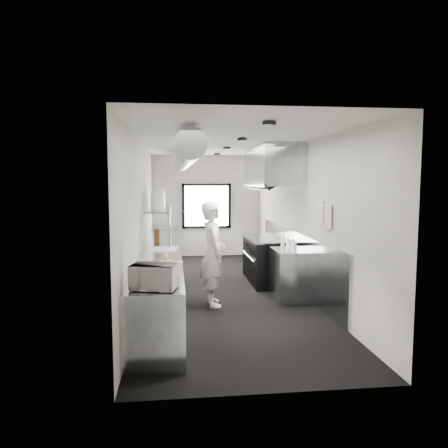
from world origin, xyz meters
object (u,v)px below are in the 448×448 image
object	(u,v)px
pass_shelf	(160,208)
line_cook	(213,254)
plate_stack_c	(160,198)
plate_stack_d	(159,197)
plate_stack_b	(158,199)
microwave	(154,277)
squeeze_bottle_a	(295,248)
prep_counter	(161,276)
squeeze_bottle_d	(288,244)
squeeze_bottle_b	(293,245)
bottle_station	(292,275)
far_work_table	(165,245)
knife_block	(157,236)
range	(269,259)
deli_tub_a	(143,274)
squeeze_bottle_e	(283,241)
squeeze_bottle_c	(289,245)
cutting_board	(164,249)
plate_stack_a	(158,201)
deli_tub_b	(143,272)
small_plate	(166,260)
exhaust_hood	(272,166)

from	to	relation	value
pass_shelf	line_cook	xyz separation A→B (m)	(0.92, -1.85, -0.65)
plate_stack_c	plate_stack_d	bearing A→B (deg)	93.38
plate_stack_b	microwave	bearing A→B (deg)	-88.93
plate_stack_c	squeeze_bottle_a	distance (m)	3.33
prep_counter	squeeze_bottle_d	size ratio (longest dim) A/B	35.65
prep_counter	squeeze_bottle_b	world-z (taller)	squeeze_bottle_b
bottle_station	far_work_table	world-z (taller)	same
knife_block	range	bearing A→B (deg)	0.33
squeeze_bottle_b	knife_block	bearing A→B (deg)	148.78
plate_stack_b	squeeze_bottle_d	xyz separation A→B (m)	(2.31, -1.16, -0.76)
microwave	deli_tub_a	distance (m)	0.63
prep_counter	plate_stack_c	distance (m)	2.19
plate_stack_c	squeeze_bottle_e	size ratio (longest dim) A/B	1.74
plate_stack_c	squeeze_bottle_c	distance (m)	3.10
knife_block	plate_stack_d	world-z (taller)	plate_stack_d
range	plate_stack_b	distance (m)	2.59
cutting_board	plate_stack_d	xyz separation A→B (m)	(-0.14, 2.18, 0.83)
bottle_station	far_work_table	distance (m)	4.53
plate_stack_a	squeeze_bottle_a	world-z (taller)	plate_stack_a
knife_block	deli_tub_b	bearing A→B (deg)	-94.50
line_cook	squeeze_bottle_d	world-z (taller)	line_cook
bottle_station	microwave	world-z (taller)	microwave
plate_stack_d	squeeze_bottle_b	world-z (taller)	plate_stack_d
prep_counter	squeeze_bottle_b	distance (m)	2.35
pass_shelf	deli_tub_a	xyz separation A→B (m)	(-0.11, -3.62, -0.59)
prep_counter	squeeze_bottle_e	distance (m)	2.28
line_cook	squeeze_bottle_e	world-z (taller)	line_cook
squeeze_bottle_b	squeeze_bottle_e	distance (m)	0.51
prep_counter	deli_tub_a	size ratio (longest dim) A/B	45.44
plate_stack_b	plate_stack_d	distance (m)	1.13
far_work_table	line_cook	size ratio (longest dim) A/B	0.68
pass_shelf	squeeze_bottle_e	distance (m)	2.69
deli_tub_b	squeeze_bottle_d	world-z (taller)	squeeze_bottle_d
small_plate	squeeze_bottle_b	bearing A→B (deg)	16.73
plate_stack_b	plate_stack_d	bearing A→B (deg)	90.60
range	knife_block	xyz separation A→B (m)	(-2.29, -0.14, 0.55)
deli_tub_a	plate_stack_d	bearing A→B (deg)	88.93
microwave	squeeze_bottle_d	distance (m)	3.47
far_work_table	plate_stack_c	world-z (taller)	plate_stack_c
deli_tub_a	plate_stack_c	size ratio (longest dim) A/B	0.38
microwave	squeeze_bottle_c	xyz separation A→B (m)	(2.24, 2.54, -0.06)
cutting_board	knife_block	distance (m)	1.04
cutting_board	knife_block	bearing A→B (deg)	99.35
plate_stack_c	plate_stack_a	bearing A→B (deg)	-90.96
exhaust_hood	knife_block	xyz separation A→B (m)	(-2.35, -0.14, -1.37)
bottle_station	squeeze_bottle_c	xyz separation A→B (m)	(-0.05, 0.02, 0.53)
pass_shelf	plate_stack_b	world-z (taller)	plate_stack_b
squeeze_bottle_c	deli_tub_a	bearing A→B (deg)	-141.09
deli_tub_a	squeeze_bottle_e	xyz separation A→B (m)	(2.37, 2.25, 0.05)
far_work_table	line_cook	bearing A→B (deg)	-77.70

